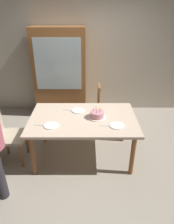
# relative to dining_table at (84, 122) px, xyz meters

# --- Properties ---
(ground) EXTENTS (6.40, 6.40, 0.00)m
(ground) POSITION_rel_dining_table_xyz_m (0.00, 0.00, -0.65)
(ground) COLOR #9E9384
(back_wall) EXTENTS (6.40, 0.10, 2.60)m
(back_wall) POSITION_rel_dining_table_xyz_m (0.00, 1.85, 0.65)
(back_wall) COLOR beige
(back_wall) RESTS_ON ground
(dining_table) EXTENTS (1.65, 1.05, 0.73)m
(dining_table) POSITION_rel_dining_table_xyz_m (0.00, 0.00, 0.00)
(dining_table) COLOR beige
(dining_table) RESTS_ON ground
(birthday_cake) EXTENTS (0.28, 0.28, 0.17)m
(birthday_cake) POSITION_rel_dining_table_xyz_m (0.21, 0.01, 0.13)
(birthday_cake) COLOR silver
(birthday_cake) RESTS_ON dining_table
(plate_near_celebrant) EXTENTS (0.22, 0.22, 0.01)m
(plate_near_celebrant) POSITION_rel_dining_table_xyz_m (-0.45, -0.24, 0.09)
(plate_near_celebrant) COLOR white
(plate_near_celebrant) RESTS_ON dining_table
(plate_far_side) EXTENTS (0.22, 0.22, 0.01)m
(plate_far_side) POSITION_rel_dining_table_xyz_m (-0.08, 0.24, 0.09)
(plate_far_side) COLOR white
(plate_far_side) RESTS_ON dining_table
(plate_near_guest) EXTENTS (0.22, 0.22, 0.01)m
(plate_near_guest) POSITION_rel_dining_table_xyz_m (0.49, -0.24, 0.09)
(plate_near_guest) COLOR white
(plate_near_guest) RESTS_ON dining_table
(fork_near_celebrant) EXTENTS (0.18, 0.04, 0.01)m
(fork_near_celebrant) POSITION_rel_dining_table_xyz_m (-0.61, -0.23, 0.08)
(fork_near_celebrant) COLOR silver
(fork_near_celebrant) RESTS_ON dining_table
(fork_far_side) EXTENTS (0.18, 0.05, 0.01)m
(fork_far_side) POSITION_rel_dining_table_xyz_m (-0.24, 0.25, 0.08)
(fork_far_side) COLOR silver
(fork_far_side) RESTS_ON dining_table
(fork_near_guest) EXTENTS (0.18, 0.02, 0.01)m
(fork_near_guest) POSITION_rel_dining_table_xyz_m (0.33, -0.24, 0.08)
(fork_near_guest) COLOR silver
(fork_near_guest) RESTS_ON dining_table
(chair_spindle_back) EXTENTS (0.44, 0.44, 0.95)m
(chair_spindle_back) POSITION_rel_dining_table_xyz_m (0.12, 0.84, -0.19)
(chair_spindle_back) COLOR tan
(chair_spindle_back) RESTS_ON ground
(chair_upholstered) EXTENTS (0.45, 0.44, 0.95)m
(chair_upholstered) POSITION_rel_dining_table_xyz_m (-1.21, -0.11, -0.12)
(chair_upholstered) COLOR tan
(chair_upholstered) RESTS_ON ground
(china_cabinet) EXTENTS (1.10, 0.45, 1.90)m
(china_cabinet) POSITION_rel_dining_table_xyz_m (-0.52, 1.56, 0.30)
(china_cabinet) COLOR brown
(china_cabinet) RESTS_ON ground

